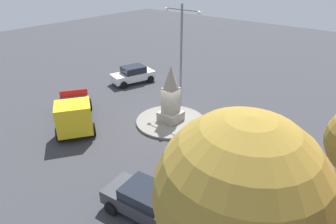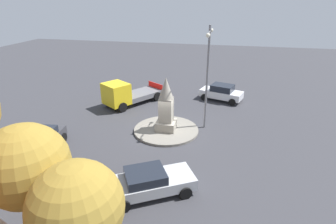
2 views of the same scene
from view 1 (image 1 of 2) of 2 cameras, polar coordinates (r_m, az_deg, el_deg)
ground_plane at (r=20.65m, az=0.52°, el=-1.99°), size 80.00×80.00×0.00m
traffic_island at (r=20.61m, az=0.52°, el=-1.79°), size 4.77×4.77×0.17m
monument at (r=19.77m, az=0.54°, el=3.00°), size 1.39×1.39×3.92m
streetlamp at (r=21.68m, az=2.57°, el=12.35°), size 3.05×0.28×7.49m
car_silver_approaching at (r=17.98m, az=19.63°, el=-5.84°), size 3.69×4.64×1.38m
car_white_waiting at (r=27.48m, az=-6.71°, el=7.19°), size 2.79×4.21×1.55m
car_dark_grey_passing at (r=13.35m, az=-3.68°, el=-16.88°), size 4.46×2.34×1.44m
truck_yellow_parked_right at (r=20.27m, az=-17.53°, el=-0.50°), size 5.75×4.82×2.28m
tree_far_corner at (r=8.38m, az=13.66°, el=-15.24°), size 4.70×4.70×6.81m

